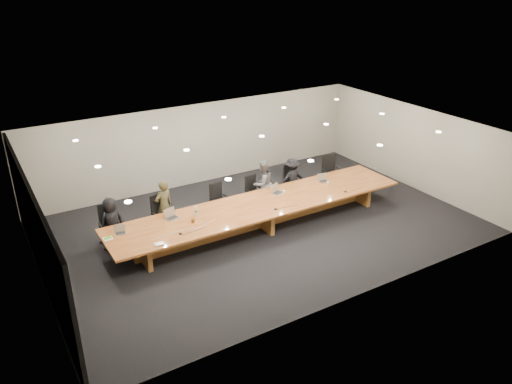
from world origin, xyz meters
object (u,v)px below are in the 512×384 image
at_px(chair_far_right, 332,172).
at_px(mic_right, 346,191).
at_px(laptop_b, 172,214).
at_px(chair_right, 293,181).
at_px(person_b, 164,206).
at_px(mic_left, 180,233).
at_px(person_a, 112,222).
at_px(paper_cup_far, 328,183).
at_px(conference_table, 261,211).
at_px(av_box, 159,244).
at_px(person_d, 292,178).
at_px(laptop_e, 324,178).
at_px(mic_center, 276,209).
at_px(paper_cup_near, 284,192).
at_px(chair_mid_right, 254,191).
at_px(water_bottle, 196,211).
at_px(chair_left, 164,214).
at_px(chair_far_left, 111,225).
at_px(person_c, 263,184).
at_px(laptop_d, 278,189).
at_px(amber_mug, 193,221).
at_px(laptop_a, 120,230).
at_px(chair_mid_left, 219,199).

distance_m(chair_far_right, mic_right, 2.02).
bearing_deg(laptop_b, chair_right, -5.87).
height_order(person_b, mic_left, person_b).
distance_m(person_a, paper_cup_far, 6.58).
relative_size(conference_table, av_box, 41.20).
xyz_separation_m(person_d, laptop_e, (0.61, -0.86, 0.19)).
relative_size(conference_table, mic_left, 84.81).
height_order(mic_center, mic_right, mic_center).
height_order(paper_cup_near, mic_center, paper_cup_near).
bearing_deg(chair_mid_right, water_bottle, -164.74).
bearing_deg(chair_mid_right, mic_center, -109.73).
relative_size(person_d, water_bottle, 5.43).
distance_m(conference_table, chair_left, 2.78).
relative_size(chair_far_right, person_b, 0.77).
height_order(conference_table, laptop_e, laptop_e).
height_order(chair_left, person_d, person_d).
height_order(chair_far_left, chair_far_right, chair_far_right).
height_order(conference_table, person_c, person_c).
bearing_deg(laptop_d, laptop_b, 155.94).
relative_size(person_c, water_bottle, 6.07).
relative_size(person_c, laptop_b, 4.26).
bearing_deg(water_bottle, chair_mid_right, 22.59).
distance_m(chair_left, chair_right, 4.53).
bearing_deg(mic_right, laptop_d, 152.07).
height_order(person_d, water_bottle, person_d).
bearing_deg(person_b, person_d, 165.23).
relative_size(laptop_d, amber_mug, 3.22).
distance_m(chair_far_left, laptop_d, 4.89).
bearing_deg(paper_cup_far, mic_right, -81.72).
xyz_separation_m(laptop_d, mic_right, (1.81, -0.96, -0.13)).
relative_size(person_a, mic_center, 10.67).
bearing_deg(amber_mug, laptop_d, 8.04).
bearing_deg(chair_right, laptop_e, -72.48).
bearing_deg(conference_table, chair_far_left, 162.79).
bearing_deg(laptop_b, paper_cup_far, -19.70).
xyz_separation_m(chair_mid_right, mic_center, (-0.40, -1.84, 0.26)).
relative_size(chair_far_left, amber_mug, 10.55).
distance_m(person_d, laptop_e, 1.08).
height_order(conference_table, mic_right, mic_right).
relative_size(chair_left, mic_left, 10.88).
distance_m(chair_far_left, chair_mid_right, 4.55).
height_order(laptop_a, paper_cup_far, laptop_a).
distance_m(person_b, laptop_e, 5.08).
distance_m(av_box, mic_left, 0.70).
bearing_deg(person_d, laptop_e, 132.55).
relative_size(person_d, mic_right, 12.21).
xyz_separation_m(laptop_b, amber_mug, (0.38, -0.49, -0.09)).
height_order(chair_mid_left, mic_left, chair_mid_left).
xyz_separation_m(chair_mid_right, paper_cup_near, (0.40, -1.05, 0.28)).
bearing_deg(chair_far_right, person_d, -171.76).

